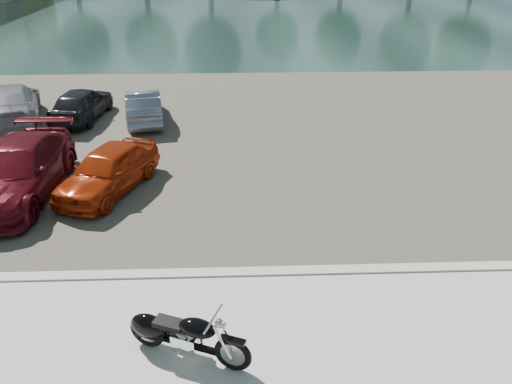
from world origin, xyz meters
TOP-DOWN VIEW (x-y plane):
  - ground at (0.00, 0.00)m, footprint 200.00×200.00m
  - promenade at (0.00, -1.00)m, footprint 60.00×6.00m
  - kerb at (0.00, 2.00)m, footprint 60.00×0.30m
  - parking_lot at (0.00, 11.00)m, footprint 60.00×18.00m
  - river at (0.00, 40.00)m, footprint 120.00×40.00m
  - motorcycle at (-0.81, -0.35)m, footprint 2.22×1.12m
  - car_3 at (-5.95, 6.08)m, footprint 2.21×5.27m
  - car_4 at (-3.46, 6.26)m, footprint 2.81×4.16m
  - car_7 at (-8.64, 12.34)m, footprint 3.77×5.71m
  - car_8 at (-5.96, 12.68)m, footprint 1.95×3.97m
  - car_9 at (-3.43, 12.38)m, footprint 2.01×3.98m

SIDE VIEW (x-z plane):
  - ground at x=0.00m, z-range 0.00..0.00m
  - river at x=0.00m, z-range 0.00..0.00m
  - parking_lot at x=0.00m, z-range 0.00..0.04m
  - promenade at x=0.00m, z-range 0.00..0.10m
  - kerb at x=0.00m, z-range 0.00..0.14m
  - motorcycle at x=-0.81m, z-range 0.04..1.09m
  - car_9 at x=-3.43m, z-range 0.04..1.29m
  - car_8 at x=-5.96m, z-range 0.04..1.34m
  - car_4 at x=-3.46m, z-range 0.04..1.35m
  - car_3 at x=-5.95m, z-range 0.04..1.56m
  - car_7 at x=-8.64m, z-range 0.04..1.58m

